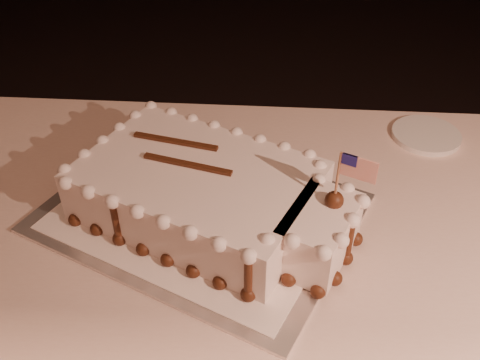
# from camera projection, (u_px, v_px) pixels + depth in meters

# --- Properties ---
(banquet_table) EXTENTS (2.40, 0.80, 0.75)m
(banquet_table) POSITION_uv_depth(u_px,v_px,m) (264.00, 325.00, 1.30)
(banquet_table) COLOR beige
(banquet_table) RESTS_ON ground
(cake_board) EXTENTS (0.70, 0.63, 0.01)m
(cake_board) POSITION_uv_depth(u_px,v_px,m) (200.00, 213.00, 1.06)
(cake_board) COLOR silver
(cake_board) RESTS_ON banquet_table
(doily) EXTENTS (0.63, 0.57, 0.00)m
(doily) POSITION_uv_depth(u_px,v_px,m) (200.00, 211.00, 1.05)
(doily) COLOR white
(doily) RESTS_ON cake_board
(sheet_cake) EXTENTS (0.57, 0.45, 0.22)m
(sheet_cake) POSITION_uv_depth(u_px,v_px,m) (212.00, 195.00, 1.01)
(sheet_cake) COLOR white
(sheet_cake) RESTS_ON doily
(side_plate) EXTENTS (0.16, 0.16, 0.01)m
(side_plate) POSITION_uv_depth(u_px,v_px,m) (426.00, 135.00, 1.26)
(side_plate) COLOR silver
(side_plate) RESTS_ON banquet_table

